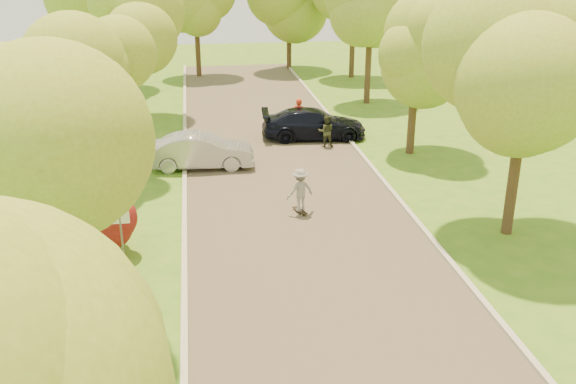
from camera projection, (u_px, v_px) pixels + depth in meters
ground at (345, 332)px, 16.31m from camera, size 100.00×100.00×0.00m
road at (295, 210)px, 23.67m from camera, size 8.00×60.00×0.01m
curb_left at (185, 215)px, 23.09m from camera, size 0.18×60.00×0.12m
curb_right at (401, 202)px, 24.21m from camera, size 0.18×60.00×0.12m
street_sign at (121, 225)px, 18.62m from camera, size 0.55×0.06×2.17m
red_shrub at (110, 220)px, 20.10m from camera, size 1.70×1.70×1.95m
tree_l_mida at (71, 135)px, 14.47m from camera, size 4.71×4.60×7.39m
tree_l_midb at (105, 71)px, 24.74m from camera, size 4.30×4.20×6.62m
tree_l_far at (134, 19)px, 33.69m from camera, size 4.92×4.80×7.79m
tree_r_mida at (535, 70)px, 19.86m from camera, size 5.13×5.00×7.95m
tree_r_midb at (421, 48)px, 28.33m from camera, size 4.51×4.40×7.01m
tree_r_far at (375, 4)px, 37.28m from camera, size 5.33×5.20×8.34m
tree_bg_a at (105, 8)px, 40.78m from camera, size 5.12×5.00×7.72m
tree_bg_c at (199, 5)px, 45.40m from camera, size 4.92×4.80×7.33m
silver_sedan at (201, 151)px, 27.85m from camera, size 4.67×1.87×1.51m
dark_sedan at (314, 124)px, 32.05m from camera, size 5.33×2.49×1.51m
longboard at (300, 211)px, 23.41m from camera, size 0.48×0.85×0.10m
skateboarder at (300, 190)px, 23.11m from camera, size 1.16×0.89×1.59m
person_striped at (299, 116)px, 32.70m from camera, size 0.80×0.69×1.87m
person_olive at (326, 131)px, 30.71m from camera, size 0.79×0.64×1.55m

